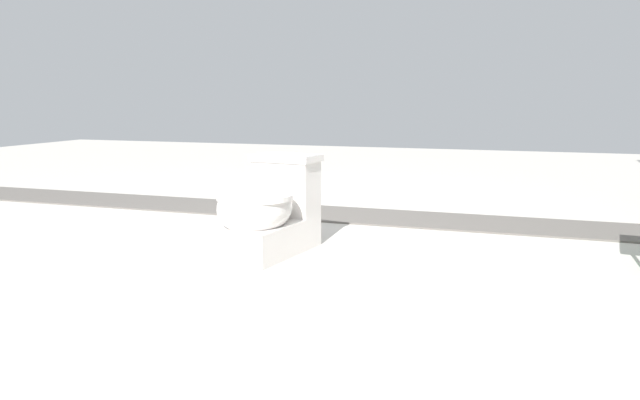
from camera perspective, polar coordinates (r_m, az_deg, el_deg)
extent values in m
plane|color=beige|center=(3.29, -4.03, -4.97)|extent=(14.00, 14.00, 0.00)
cube|color=#605B56|center=(4.23, 8.29, -1.72)|extent=(0.56, 8.00, 0.01)
cube|color=white|center=(3.31, -4.94, -3.40)|extent=(0.65, 0.43, 0.17)
ellipsoid|color=white|center=(3.19, -5.95, -0.67)|extent=(0.49, 0.43, 0.28)
cylinder|color=white|center=(3.18, -5.97, 0.32)|extent=(0.45, 0.45, 0.03)
cube|color=white|center=(3.44, -3.11, 1.10)|extent=(0.23, 0.36, 0.30)
cube|color=white|center=(3.42, -3.13, 3.88)|extent=(0.26, 0.39, 0.04)
cylinder|color=silver|center=(3.38, -1.97, 4.23)|extent=(0.02, 0.02, 0.01)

